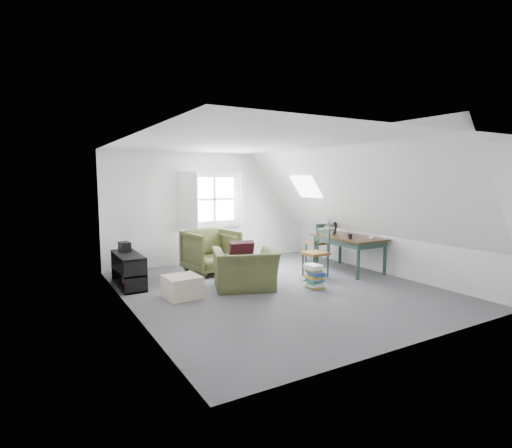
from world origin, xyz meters
TOP-DOWN VIEW (x-y plane):
  - floor at (0.00, 0.00)m, footprint 5.50×5.50m
  - ceiling at (0.00, 0.00)m, footprint 5.50×5.50m
  - wall_back at (0.00, 2.75)m, footprint 5.00×0.00m
  - wall_front at (0.00, -2.75)m, footprint 5.00×0.00m
  - wall_left at (-2.50, 0.00)m, footprint 0.00×5.50m
  - wall_right at (2.50, 0.00)m, footprint 0.00×5.50m
  - slope_left at (-1.55, 0.00)m, footprint 3.19×5.50m
  - slope_right at (1.55, 0.00)m, footprint 3.19×5.50m
  - dormer_window at (0.00, 2.68)m, footprint 1.71×0.35m
  - skylight at (1.55, 1.30)m, footprint 0.35×0.75m
  - armchair_near at (-0.50, 0.32)m, footprint 1.32×1.24m
  - armchair_far at (-0.53, 1.73)m, footprint 1.05×1.08m
  - throw_pillow at (-0.50, 0.47)m, footprint 0.47×0.33m
  - ottoman at (-1.63, 0.37)m, footprint 0.57×0.57m
  - dining_table at (2.02, 0.44)m, footprint 0.88×1.46m
  - demijohn at (1.87, 0.89)m, footprint 0.23×0.23m
  - vase_twigs at (2.12, 0.99)m, footprint 0.08×0.09m
  - cup at (1.77, 0.14)m, footprint 0.13×0.13m
  - paper_box at (2.22, -0.01)m, footprint 0.13×0.10m
  - dining_chair_far at (1.97, 1.37)m, footprint 0.43×0.43m
  - dining_chair_near at (1.17, 0.41)m, footprint 0.43×0.43m
  - media_shelf at (-2.23, 1.48)m, footprint 0.38×1.15m
  - electronics_box at (-2.23, 1.77)m, footprint 0.19×0.25m
  - magazine_stack at (0.59, -0.25)m, footprint 0.31×0.37m

SIDE VIEW (x-z plane):
  - floor at x=0.00m, z-range 0.00..0.00m
  - armchair_near at x=-0.50m, z-range -0.35..0.35m
  - armchair_far at x=-0.53m, z-range -0.44..0.44m
  - ottoman at x=-1.63m, z-range 0.00..0.36m
  - magazine_stack at x=0.59m, z-range 0.00..0.41m
  - media_shelf at x=-2.23m, z-range -0.03..0.56m
  - dining_chair_near at x=1.17m, z-range 0.02..0.94m
  - dining_chair_far at x=1.97m, z-range 0.02..0.94m
  - throw_pillow at x=-0.50m, z-range 0.39..0.84m
  - dining_table at x=2.02m, z-range 0.27..1.00m
  - electronics_box at x=-2.23m, z-range 0.58..0.77m
  - cup at x=1.77m, z-range 0.68..0.78m
  - paper_box at x=2.22m, z-range 0.73..0.77m
  - demijohn at x=1.87m, z-range 0.70..1.02m
  - vase_twigs at x=2.12m, z-range 0.56..1.17m
  - wall_back at x=0.00m, z-range -1.25..3.75m
  - wall_front at x=0.00m, z-range -1.25..3.75m
  - wall_left at x=-2.50m, z-range -1.50..4.00m
  - wall_right at x=2.50m, z-range -1.50..4.00m
  - dormer_window at x=0.00m, z-range 0.80..2.10m
  - skylight at x=1.55m, z-range 1.51..1.98m
  - slope_left at x=-1.55m, z-range -0.47..4.02m
  - slope_right at x=1.55m, z-range -0.47..4.02m
  - ceiling at x=0.00m, z-range 2.50..2.50m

